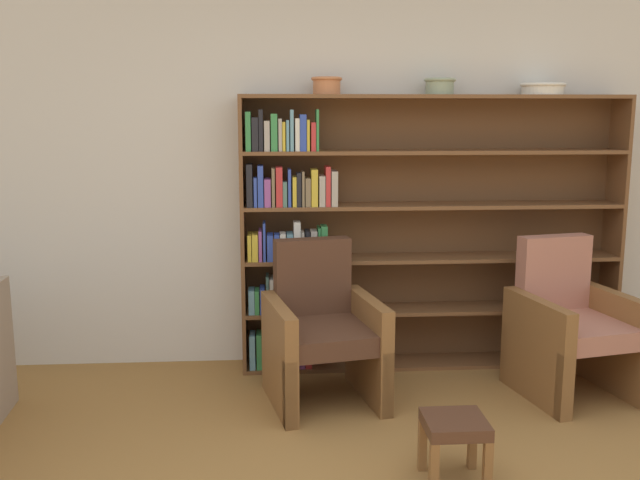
# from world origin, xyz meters

# --- Properties ---
(wall_back) EXTENTS (12.00, 0.06, 2.75)m
(wall_back) POSITION_xyz_m (0.00, 2.59, 1.38)
(wall_back) COLOR silver
(wall_back) RESTS_ON ground
(bookshelf) EXTENTS (2.59, 0.30, 1.86)m
(bookshelf) POSITION_xyz_m (0.31, 2.42, 0.93)
(bookshelf) COLOR brown
(bookshelf) RESTS_ON ground
(bowl_terracotta) EXTENTS (0.20, 0.20, 0.11)m
(bowl_terracotta) POSITION_xyz_m (-0.15, 2.40, 1.92)
(bowl_terracotta) COLOR #C67547
(bowl_terracotta) RESTS_ON bookshelf
(bowl_cream) EXTENTS (0.21, 0.21, 0.11)m
(bowl_cream) POSITION_xyz_m (0.59, 2.40, 1.92)
(bowl_cream) COLOR gray
(bowl_cream) RESTS_ON bookshelf
(bowl_stoneware) EXTENTS (0.30, 0.30, 0.08)m
(bowl_stoneware) POSITION_xyz_m (1.29, 2.40, 1.90)
(bowl_stoneware) COLOR silver
(bowl_stoneware) RESTS_ON bookshelf
(armchair_leather) EXTENTS (0.76, 0.79, 0.97)m
(armchair_leather) POSITION_xyz_m (-0.22, 1.83, 0.42)
(armchair_leather) COLOR brown
(armchair_leather) RESTS_ON ground
(armchair_cushioned) EXTENTS (0.76, 0.80, 0.97)m
(armchair_cushioned) POSITION_xyz_m (1.34, 1.83, 0.42)
(armchair_cushioned) COLOR brown
(armchair_cushioned) RESTS_ON ground
(footstool) EXTENTS (0.29, 0.29, 0.32)m
(footstool) POSITION_xyz_m (0.33, 0.78, 0.25)
(footstool) COLOR brown
(footstool) RESTS_ON ground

